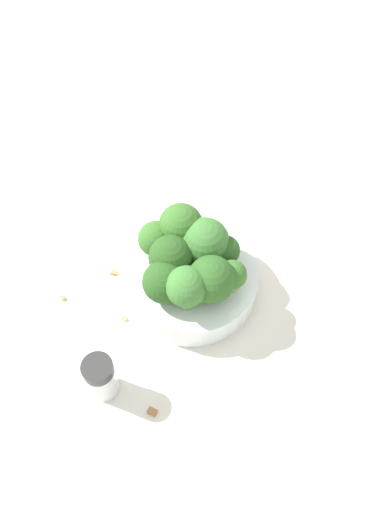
{
  "coord_description": "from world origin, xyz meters",
  "views": [
    {
      "loc": [
        0.29,
        -0.1,
        0.52
      ],
      "look_at": [
        0.0,
        0.0,
        0.07
      ],
      "focal_mm": 35.0,
      "sensor_mm": 36.0,
      "label": 1
    }
  ],
  "objects": [
    {
      "name": "broccoli_floret_1",
      "position": [
        0.0,
        0.04,
        0.06
      ],
      "size": [
        0.03,
        0.03,
        0.04
      ],
      "color": "#8EB770",
      "rests_on": "bowl"
    },
    {
      "name": "almond_crumb_1",
      "position": [
        -0.05,
        -0.08,
        0.0
      ],
      "size": [
        0.01,
        0.01,
        0.01
      ],
      "primitive_type": "cube",
      "rotation": [
        0.0,
        0.0,
        4.3
      ],
      "color": "#AD7F4C",
      "rests_on": "ground_plane"
    },
    {
      "name": "almond_crumb_3",
      "position": [
        -0.11,
        -0.0,
        0.0
      ],
      "size": [
        0.01,
        0.01,
        0.01
      ],
      "primitive_type": "cube",
      "rotation": [
        0.0,
        0.0,
        1.5
      ],
      "color": "tan",
      "rests_on": "ground_plane"
    },
    {
      "name": "broccoli_floret_2",
      "position": [
        -0.01,
        -0.02,
        0.07
      ],
      "size": [
        0.05,
        0.05,
        0.06
      ],
      "color": "#8EB770",
      "rests_on": "bowl"
    },
    {
      "name": "broccoli_floret_0",
      "position": [
        -0.01,
        0.02,
        0.07
      ],
      "size": [
        0.06,
        0.06,
        0.06
      ],
      "color": "#8EB770",
      "rests_on": "bowl"
    },
    {
      "name": "almond_crumb_0",
      "position": [
        0.13,
        -0.09,
        0.0
      ],
      "size": [
        0.01,
        0.01,
        0.01
      ],
      "primitive_type": "cube",
      "rotation": [
        0.0,
        0.0,
        0.79
      ],
      "color": "olive",
      "rests_on": "ground_plane"
    },
    {
      "name": "broccoli_floret_3",
      "position": [
        0.04,
        -0.02,
        0.07
      ],
      "size": [
        0.04,
        0.04,
        0.06
      ],
      "color": "#7A9E5B",
      "rests_on": "bowl"
    },
    {
      "name": "broccoli_floret_7",
      "position": [
        0.02,
        -0.04,
        0.06
      ],
      "size": [
        0.05,
        0.05,
        0.05
      ],
      "color": "#8EB770",
      "rests_on": "bowl"
    },
    {
      "name": "broccoli_floret_6",
      "position": [
        0.03,
        0.04,
        0.06
      ],
      "size": [
        0.03,
        0.03,
        0.04
      ],
      "color": "#8EB770",
      "rests_on": "bowl"
    },
    {
      "name": "broccoli_floret_8",
      "position": [
        -0.04,
        -0.0,
        0.08
      ],
      "size": [
        0.05,
        0.05,
        0.06
      ],
      "color": "#84AD66",
      "rests_on": "bowl"
    },
    {
      "name": "bowl",
      "position": [
        0.0,
        0.0,
        0.02
      ],
      "size": [
        0.15,
        0.15,
        0.04
      ],
      "primitive_type": "cylinder",
      "color": "silver",
      "rests_on": "ground_plane"
    },
    {
      "name": "almond_crumb_4",
      "position": [
        -0.04,
        -0.15,
        0.0
      ],
      "size": [
        0.01,
        0.01,
        0.01
      ],
      "primitive_type": "cube",
      "rotation": [
        0.0,
        0.0,
        3.45
      ],
      "color": "#AD7F4C",
      "rests_on": "ground_plane"
    },
    {
      "name": "broccoli_floret_4",
      "position": [
        0.04,
        0.01,
        0.07
      ],
      "size": [
        0.05,
        0.05,
        0.06
      ],
      "color": "#7A9E5B",
      "rests_on": "bowl"
    },
    {
      "name": "almond_crumb_2",
      "position": [
        0.01,
        -0.09,
        0.0
      ],
      "size": [
        0.01,
        0.01,
        0.01
      ],
      "primitive_type": "cube",
      "rotation": [
        0.0,
        0.0,
        0.61
      ],
      "color": "tan",
      "rests_on": "ground_plane"
    },
    {
      "name": "broccoli_floret_5",
      "position": [
        -0.04,
        -0.03,
        0.06
      ],
      "size": [
        0.04,
        0.04,
        0.05
      ],
      "color": "#8EB770",
      "rests_on": "bowl"
    },
    {
      "name": "ground_plane",
      "position": [
        0.0,
        0.0,
        0.0
      ],
      "size": [
        3.0,
        3.0,
        0.0
      ],
      "primitive_type": "plane",
      "color": "silver"
    },
    {
      "name": "pepper_shaker",
      "position": [
        0.09,
        -0.13,
        0.03
      ],
      "size": [
        0.03,
        0.03,
        0.06
      ],
      "color": "silver",
      "rests_on": "ground_plane"
    }
  ]
}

